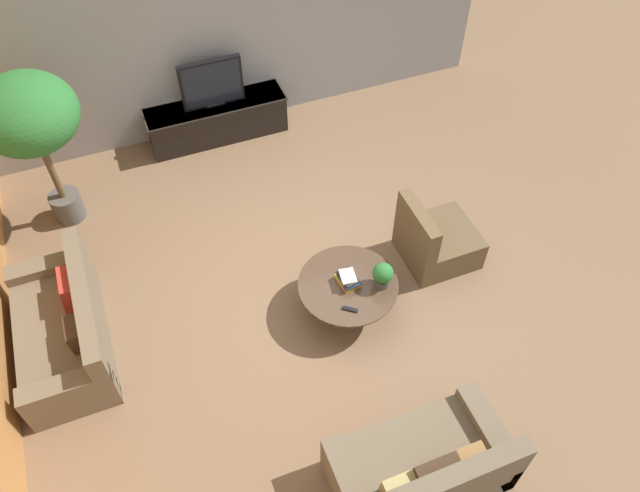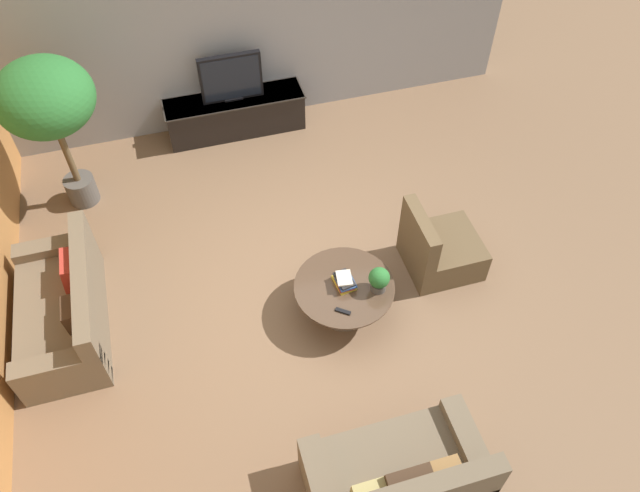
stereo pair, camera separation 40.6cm
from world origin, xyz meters
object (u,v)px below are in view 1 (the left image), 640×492
Objects in this scene: television at (212,83)px; couch_near_entry at (422,469)px; potted_plant_tabletop at (383,275)px; potted_palm_tall at (29,119)px; armchair_wicker at (435,241)px; couch_by_wall at (66,331)px; media_console at (217,120)px; coffee_table at (348,291)px.

television is 0.54× the size of couch_near_entry.
potted_plant_tabletop is (0.84, -3.46, -0.29)m from television.
potted_palm_tall reaches higher than couch_near_entry.
potted_plant_tabletop is (0.48, 1.86, 0.30)m from couch_near_entry.
armchair_wicker is 2.88× the size of potted_plant_tabletop.
potted_palm_tall is (-2.13, -0.80, 0.63)m from television.
couch_by_wall is at bearing 167.01° from potted_plant_tabletop.
television is 5.36m from couch_near_entry.
coffee_table is (0.51, -3.33, 0.01)m from media_console.
armchair_wicker is at bearing -60.27° from media_console.
armchair_wicker reaches higher than coffee_table.
television is at bearing 98.78° from coffee_table.
potted_palm_tall is 6.66× the size of potted_plant_tabletop.
coffee_table is 2.92m from couch_by_wall.
couch_by_wall reaches higher than coffee_table.
media_console is 3.60m from couch_by_wall.
armchair_wicker is at bearing 85.71° from couch_by_wall.
television is 0.41× the size of potted_palm_tall.
coffee_table is at bearing 158.11° from potted_plant_tabletop.
coffee_table is at bearing 78.08° from couch_by_wall.
television reaches higher than potted_plant_tabletop.
media_console is at bearing -86.09° from couch_near_entry.
coffee_table is at bearing -43.71° from potted_palm_tall.
couch_near_entry is (-0.15, -1.99, -0.01)m from coffee_table.
couch_near_entry is at bearing 149.08° from armchair_wicker.
potted_palm_tall is at bearing 138.17° from potted_plant_tabletop.
potted_plant_tabletop is at bearing -21.89° from coffee_table.
couch_by_wall is 3.75m from couch_near_entry.
media_console is 1.25× the size of couch_near_entry.
couch_near_entry is 0.77× the size of potted_palm_tall.
coffee_table is at bearing -94.33° from couch_near_entry.
media_console is at bearing 103.64° from potted_plant_tabletop.
media_console is 2.32× the size of television.
potted_palm_tall is at bearing 60.02° from armchair_wicker.
television reaches higher than couch_near_entry.
television reaches higher than media_console.
armchair_wicker is 1.04m from potted_plant_tabletop.
television is 2.76× the size of potted_plant_tabletop.
armchair_wicker is (1.73, -3.03, -0.60)m from television.
media_console is at bearing 20.78° from potted_palm_tall.
media_console is at bearing 90.00° from television.
couch_by_wall is at bearing -130.70° from television.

